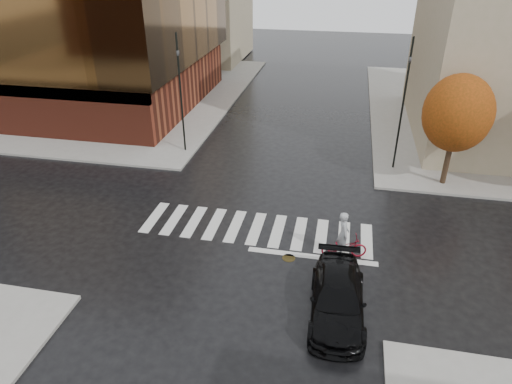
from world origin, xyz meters
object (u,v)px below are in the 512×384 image
cyclist (344,242)px  traffic_light_ne (404,96)px  fire_hydrant (146,135)px  traffic_light_nw (180,86)px  sedan (337,298)px

cyclist → traffic_light_ne: size_ratio=0.29×
fire_hydrant → cyclist: bearing=-37.4°
traffic_light_nw → fire_hydrant: 5.31m
cyclist → fire_hydrant: 18.10m
cyclist → traffic_light_nw: traffic_light_nw is taller
sedan → cyclist: (0.12, 3.75, 0.05)m
sedan → traffic_light_nw: size_ratio=0.66×
sedan → fire_hydrant: size_ratio=6.36×
sedan → cyclist: size_ratio=2.19×
sedan → fire_hydrant: 20.52m
cyclist → traffic_light_ne: traffic_light_ne is taller
sedan → traffic_light_ne: 14.65m
sedan → traffic_light_ne: (2.96, 13.75, 4.08)m
traffic_light_ne → fire_hydrant: (-17.22, 1.00, -4.23)m
cyclist → fire_hydrant: size_ratio=2.90×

